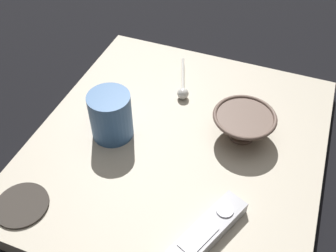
{
  "coord_description": "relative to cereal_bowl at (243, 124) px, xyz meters",
  "views": [
    {
      "loc": [
        -0.18,
        0.53,
        0.65
      ],
      "look_at": [
        0.03,
        -0.02,
        0.06
      ],
      "focal_mm": 42.16,
      "sensor_mm": 36.0,
      "label": 1
    }
  ],
  "objects": [
    {
      "name": "tv_remote_near",
      "position": [
        0.0,
        0.25,
        -0.02
      ],
      "size": [
        0.11,
        0.18,
        0.03
      ],
      "color": "#9E9EA3",
      "rests_on": "table"
    },
    {
      "name": "ground_plane",
      "position": [
        0.12,
        0.06,
        -0.07
      ],
      "size": [
        6.0,
        6.0,
        0.0
      ],
      "primitive_type": "plane",
      "color": "black"
    },
    {
      "name": "drink_coaster",
      "position": [
        0.33,
        0.31,
        -0.03
      ],
      "size": [
        0.1,
        0.1,
        0.01
      ],
      "color": "#332D28",
      "rests_on": "table"
    },
    {
      "name": "table",
      "position": [
        0.12,
        0.06,
        -0.05
      ],
      "size": [
        0.59,
        0.64,
        0.04
      ],
      "color": "#B7AD99",
      "rests_on": "ground"
    },
    {
      "name": "cereal_bowl",
      "position": [
        0.0,
        0.0,
        0.0
      ],
      "size": [
        0.13,
        0.13,
        0.06
      ],
      "color": "brown",
      "rests_on": "table"
    },
    {
      "name": "teaspoon",
      "position": [
        0.16,
        -0.08,
        -0.02
      ],
      "size": [
        0.06,
        0.14,
        0.03
      ],
      "color": "silver",
      "rests_on": "table"
    },
    {
      "name": "coffee_mug",
      "position": [
        0.26,
        0.09,
        0.02
      ],
      "size": [
        0.11,
        0.09,
        0.1
      ],
      "color": "#33598C",
      "rests_on": "table"
    }
  ]
}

